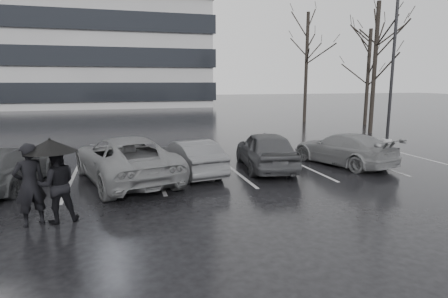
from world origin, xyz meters
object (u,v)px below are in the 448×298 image
car_east (343,149)px  lamp_post (393,64)px  tree_east (374,69)px  tree_ne (368,78)px  car_west_a (191,157)px  pedestrian_left (30,185)px  pedestrian_right (57,185)px  car_west_c (6,168)px  tree_north (306,68)px  car_main (266,150)px  car_west_b (125,159)px

car_east → lamp_post: 7.52m
tree_east → tree_ne: 4.74m
car_west_a → pedestrian_left: pedestrian_left is taller
car_west_a → tree_east: (13.01, 7.59, 3.39)m
car_west_a → pedestrian_right: pedestrian_right is taller
tree_ne → car_west_c: bearing=-151.1°
pedestrian_left → lamp_post: size_ratio=0.21×
pedestrian_right → tree_north: (15.82, 18.29, 3.36)m
car_west_c → tree_north: (17.81, 14.76, 3.62)m
car_main → car_east: (3.18, -0.16, -0.09)m
tree_east → car_east: bearing=-132.3°
car_west_b → tree_east: tree_east is taller
car_west_c → car_main: bearing=-166.5°
car_main → tree_ne: 17.37m
car_west_c → pedestrian_right: 4.06m
pedestrian_left → tree_ne: bearing=-171.9°
pedestrian_left → pedestrian_right: size_ratio=1.06×
pedestrian_left → lamp_post: bearing=176.5°
tree_east → tree_north: bearing=98.1°
car_west_b → pedestrian_left: pedestrian_left is taller
car_west_c → tree_ne: (21.31, 11.76, 2.87)m
car_east → pedestrian_right: 10.46m
car_main → pedestrian_left: size_ratio=2.21×
car_west_a → tree_east: bearing=-159.8°
car_main → car_east: 3.19m
car_east → pedestrian_left: 11.01m
tree_east → car_west_b: bearing=-152.5°
pedestrian_left → pedestrian_right: pedestrian_left is taller
pedestrian_left → lamp_post: 17.75m
car_west_a → pedestrian_right: size_ratio=2.08×
car_main → car_west_b: size_ratio=0.79×
pedestrian_right → tree_ne: size_ratio=0.25×
tree_east → tree_ne: size_ratio=1.14×
tree_ne → car_main: bearing=-137.7°
car_west_c → car_west_b: bearing=-170.8°
pedestrian_left → car_west_a: bearing=-168.8°
car_west_a → car_west_b: bearing=-1.2°
car_west_a → pedestrian_left: (-4.36, -3.77, 0.34)m
car_west_b → car_east: car_west_b is taller
tree_north → pedestrian_left: bearing=-131.7°
car_main → tree_east: (10.18, 7.54, 3.29)m
car_main → pedestrian_left: pedestrian_left is taller
pedestrian_left → tree_north: (16.37, 18.36, 3.30)m
pedestrian_left → car_west_b: bearing=-151.3°
tree_east → tree_ne: bearing=58.0°
pedestrian_right → lamp_post: size_ratio=0.20×
car_west_b → car_east: 8.26m
car_west_a → car_west_c: car_west_c is taller
pedestrian_left → tree_east: tree_east is taller
car_west_a → car_west_b: size_ratio=0.70×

